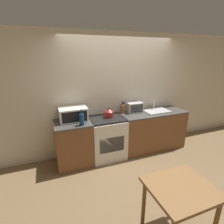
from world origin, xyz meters
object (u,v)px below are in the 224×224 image
stove_range (107,138)px  toaster_oven (134,107)px  kettle (109,113)px  microwave (73,114)px  dining_table (180,195)px  bottle (82,119)px

stove_range → toaster_oven: bearing=12.7°
stove_range → kettle: (0.06, 0.03, 0.54)m
microwave → dining_table: bearing=-68.0°
dining_table → microwave: bearing=112.0°
dining_table → bottle: bearing=112.5°
microwave → bottle: 0.32m
bottle → microwave: bearing=109.4°
stove_range → kettle: size_ratio=4.37×
microwave → toaster_oven: size_ratio=1.56×
microwave → kettle: bearing=-5.7°
microwave → dining_table: 2.30m
bottle → toaster_oven: 1.32m
kettle → toaster_oven: (0.65, 0.13, 0.02)m
bottle → dining_table: (0.74, -1.79, -0.40)m
stove_range → bottle: size_ratio=3.00×
kettle → bottle: bearing=-159.6°
stove_range → dining_table: stove_range is taller
kettle → microwave: 0.73m
kettle → dining_table: (0.12, -2.02, -0.37)m
toaster_oven → dining_table: size_ratio=0.47×
stove_range → toaster_oven: toaster_oven is taller
dining_table → kettle: bearing=93.5°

